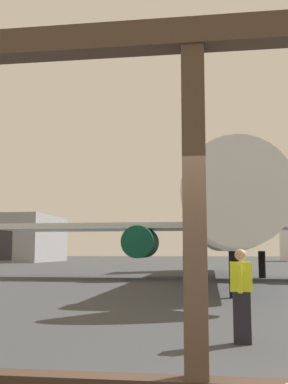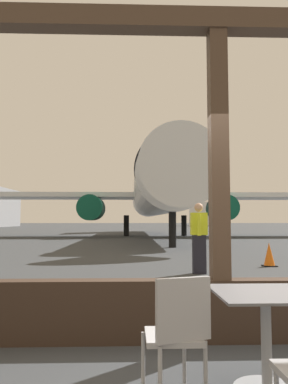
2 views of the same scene
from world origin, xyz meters
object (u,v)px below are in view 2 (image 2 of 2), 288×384
object	(u,v)px
cafe_chair_window_left	(178,328)
dining_table	(266,334)
ground_crew_worker	(199,237)
traffic_cone	(269,255)
fuel_storage_tank	(207,214)
airplane	(156,192)

from	to	relation	value
cafe_chair_window_left	dining_table	bearing A→B (deg)	18.16
ground_crew_worker	traffic_cone	bearing A→B (deg)	31.22
dining_table	traffic_cone	world-z (taller)	dining_table
cafe_chair_window_left	fuel_storage_tank	distance (m)	82.81
traffic_cone	cafe_chair_window_left	bearing A→B (deg)	-114.50
dining_table	airplane	size ratio (longest dim) A/B	0.03
ground_crew_worker	fuel_storage_tank	size ratio (longest dim) A/B	0.21
airplane	ground_crew_worker	xyz separation A→B (m)	(-0.29, -20.14, -2.61)
cafe_chair_window_left	traffic_cone	bearing A→B (deg)	65.50
cafe_chair_window_left	traffic_cone	world-z (taller)	cafe_chair_window_left
airplane	ground_crew_worker	size ratio (longest dim) A/B	17.56
dining_table	cafe_chair_window_left	size ratio (longest dim) A/B	0.85
dining_table	fuel_storage_tank	bearing A→B (deg)	78.71
dining_table	airplane	xyz separation A→B (m)	(0.92, 26.44, 3.07)
ground_crew_worker	fuel_storage_tank	distance (m)	76.13
dining_table	cafe_chair_window_left	xyz separation A→B (m)	(-0.72, -0.23, 0.12)
ground_crew_worker	traffic_cone	world-z (taller)	ground_crew_worker
ground_crew_worker	fuel_storage_tank	bearing A→B (deg)	78.25
traffic_cone	fuel_storage_tank	world-z (taller)	fuel_storage_tank
cafe_chair_window_left	ground_crew_worker	world-z (taller)	ground_crew_worker
dining_table	cafe_chair_window_left	distance (m)	0.76
dining_table	traffic_cone	size ratio (longest dim) A/B	1.16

